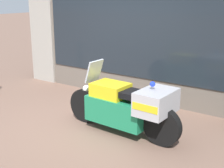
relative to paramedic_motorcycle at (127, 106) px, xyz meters
The scene contains 4 objects.
ground_plane 1.15m from the paramedic_motorcycle, behind, with size 60.00×60.00×0.00m, color #7A5B4C.
shop_building 2.62m from the paramedic_motorcycle, 126.48° to the left, with size 6.41×0.55×3.32m.
window_display 2.05m from the paramedic_motorcycle, 109.54° to the left, with size 5.15×0.30×2.06m.
paramedic_motorcycle is the anchor object (origin of this frame).
Camera 1 is at (3.66, -4.20, 2.37)m, focal length 50.00 mm.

